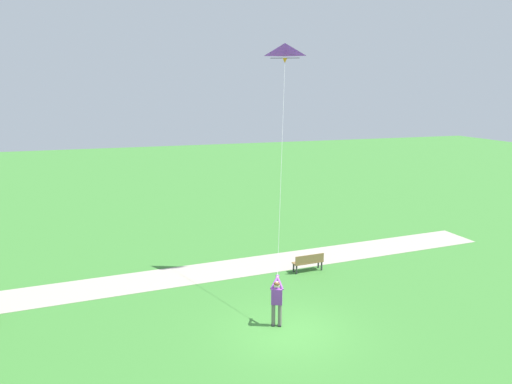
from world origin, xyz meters
TOP-DOWN VIEW (x-y plane):
  - ground_plane at (0.00, 0.00)m, footprint 120.00×120.00m
  - walkway_path at (6.39, 2.00)m, footprint 4.24×32.09m
  - person_kite_flyer at (0.52, 0.24)m, footprint 0.63×0.50m
  - flying_kite at (5.02, -1.75)m, footprint 4.70×2.57m
  - park_bench_near_walkway at (5.01, -3.09)m, footprint 0.53×1.52m

SIDE VIEW (x-z plane):
  - ground_plane at x=0.00m, z-range 0.00..0.00m
  - walkway_path at x=6.39m, z-range 0.00..0.02m
  - park_bench_near_walkway at x=5.01m, z-range 0.07..0.95m
  - person_kite_flyer at x=0.52m, z-range 0.13..1.96m
  - flying_kite at x=5.02m, z-range 5.63..14.24m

